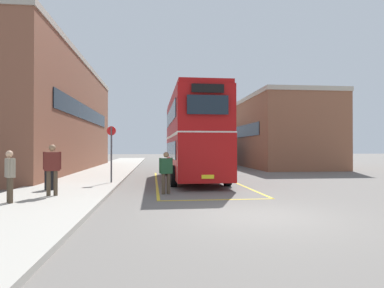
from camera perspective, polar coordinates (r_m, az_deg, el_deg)
name	(u,v)px	position (r m, az deg, el deg)	size (l,w,h in m)	color
ground_plane	(196,174)	(23.46, 0.67, -5.07)	(135.60, 135.60, 0.00)	#66605B
sidewalk_left	(106,171)	(25.97, -14.41, -4.46)	(4.00, 57.60, 0.14)	#A39E93
brick_building_left	(47,116)	(28.05, -23.33, 4.37)	(6.02, 22.72, 8.45)	brown
depot_building_right	(273,133)	(34.63, 13.50, 1.80)	(6.81, 16.92, 6.51)	brown
double_decker_bus	(192,136)	(19.15, 0.08, 1.45)	(2.92, 10.77, 4.75)	black
single_deck_bus	(207,149)	(34.07, 2.52, -0.91)	(2.66, 8.10, 3.02)	black
pedestrian_boarding	(166,170)	(13.29, -4.44, -4.38)	(0.54, 0.35, 1.66)	#473828
pedestrian_waiting_near	(52,166)	(12.80, -22.62, -3.42)	(0.59, 0.34, 1.80)	#473828
pedestrian_waiting_far	(10,173)	(11.76, -28.49, -4.32)	(0.43, 0.50, 1.60)	#473828
litter_bin	(50,179)	(14.68, -22.88, -5.52)	(0.47, 0.47, 0.84)	black
bus_stop_sign	(111,149)	(16.79, -13.51, -0.78)	(0.44, 0.08, 2.72)	#4C4C51
bay_marking_yellow	(197,183)	(17.28, 0.82, -6.67)	(4.34, 12.78, 0.01)	gold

